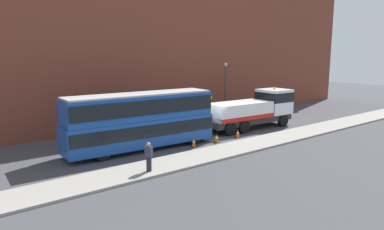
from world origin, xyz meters
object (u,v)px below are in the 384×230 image
at_px(street_lamp, 225,85).
at_px(pedestrian_onlooker, 149,157).
at_px(recovery_tow_truck, 253,109).
at_px(traffic_cone_near_bus, 194,142).
at_px(traffic_cone_midway, 217,138).
at_px(double_decker_bus, 141,119).
at_px(traffic_cone_near_truck, 238,134).

bearing_deg(street_lamp, pedestrian_onlooker, -146.87).
bearing_deg(recovery_tow_truck, traffic_cone_near_bus, -164.80).
bearing_deg(traffic_cone_midway, double_decker_bus, 160.44).
xyz_separation_m(traffic_cone_midway, street_lamp, (7.85, 7.38, 3.13)).
xyz_separation_m(traffic_cone_near_bus, traffic_cone_midway, (2.16, -0.13, 0.00)).
xyz_separation_m(recovery_tow_truck, street_lamp, (1.59, 5.45, 1.71)).
height_order(recovery_tow_truck, street_lamp, street_lamp).
distance_m(recovery_tow_truck, street_lamp, 5.93).
bearing_deg(traffic_cone_near_truck, recovery_tow_truck, 25.10).
bearing_deg(pedestrian_onlooker, traffic_cone_near_bus, -1.93).
distance_m(double_decker_bus, traffic_cone_near_bus, 4.27).
bearing_deg(pedestrian_onlooker, traffic_cone_near_truck, -13.43).
bearing_deg(double_decker_bus, traffic_cone_near_bus, -25.55).
bearing_deg(street_lamp, traffic_cone_near_truck, -126.76).
bearing_deg(traffic_cone_near_bus, street_lamp, 35.92).
distance_m(pedestrian_onlooker, traffic_cone_midway, 8.31).
bearing_deg(double_decker_bus, traffic_cone_near_truck, -9.73).
bearing_deg(traffic_cone_near_bus, double_decker_bus, 151.36).
xyz_separation_m(recovery_tow_truck, pedestrian_onlooker, (-14.05, -4.76, -0.77)).
bearing_deg(recovery_tow_truck, traffic_cone_near_truck, -151.81).
distance_m(traffic_cone_near_bus, street_lamp, 12.76).
bearing_deg(traffic_cone_midway, traffic_cone_near_bus, 176.63).
bearing_deg(street_lamp, traffic_cone_near_bus, -144.08).
height_order(recovery_tow_truck, traffic_cone_near_truck, recovery_tow_truck).
height_order(double_decker_bus, pedestrian_onlooker, double_decker_bus).
xyz_separation_m(double_decker_bus, traffic_cone_near_truck, (7.97, -1.81, -1.89)).
relative_size(pedestrian_onlooker, traffic_cone_midway, 2.38).
distance_m(pedestrian_onlooker, traffic_cone_near_truck, 10.68).
height_order(recovery_tow_truck, double_decker_bus, double_decker_bus).
bearing_deg(street_lamp, recovery_tow_truck, -106.26).
xyz_separation_m(recovery_tow_truck, double_decker_bus, (-11.78, 0.03, 0.47)).
height_order(recovery_tow_truck, traffic_cone_midway, recovery_tow_truck).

